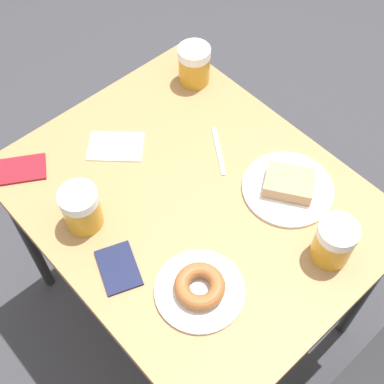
# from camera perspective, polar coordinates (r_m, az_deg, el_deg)

# --- Properties ---
(ground_plane) EXTENTS (8.00, 8.00, 0.00)m
(ground_plane) POSITION_cam_1_polar(r_m,az_deg,el_deg) (2.05, 0.00, -11.85)
(ground_plane) COLOR #333338
(table) EXTENTS (0.77, 0.95, 0.72)m
(table) POSITION_cam_1_polar(r_m,az_deg,el_deg) (1.46, 0.00, -1.90)
(table) COLOR #997044
(table) RESTS_ON ground_plane
(plate_with_cake) EXTENTS (0.24, 0.24, 0.05)m
(plate_with_cake) POSITION_cam_1_polar(r_m,az_deg,el_deg) (1.43, 10.24, 0.62)
(plate_with_cake) COLOR silver
(plate_with_cake) RESTS_ON table
(plate_with_donut) EXTENTS (0.21, 0.21, 0.05)m
(plate_with_donut) POSITION_cam_1_polar(r_m,az_deg,el_deg) (1.26, 0.81, -10.23)
(plate_with_donut) COLOR silver
(plate_with_donut) RESTS_ON table
(beer_mug_left) EXTENTS (0.10, 0.10, 0.12)m
(beer_mug_left) POSITION_cam_1_polar(r_m,az_deg,el_deg) (1.31, 14.92, -5.15)
(beer_mug_left) COLOR #C68C23
(beer_mug_left) RESTS_ON table
(beer_mug_center) EXTENTS (0.10, 0.10, 0.12)m
(beer_mug_center) POSITION_cam_1_polar(r_m,az_deg,el_deg) (1.65, 0.23, 13.42)
(beer_mug_center) COLOR #C68C23
(beer_mug_center) RESTS_ON table
(beer_mug_right) EXTENTS (0.10, 0.10, 0.12)m
(beer_mug_right) POSITION_cam_1_polar(r_m,az_deg,el_deg) (1.34, -11.73, -1.71)
(beer_mug_right) COLOR #C68C23
(beer_mug_right) RESTS_ON table
(napkin_folded) EXTENTS (0.18, 0.18, 0.00)m
(napkin_folded) POSITION_cam_1_polar(r_m,az_deg,el_deg) (1.52, -8.13, 4.83)
(napkin_folded) COLOR white
(napkin_folded) RESTS_ON table
(fork) EXTENTS (0.11, 0.15, 0.00)m
(fork) POSITION_cam_1_polar(r_m,az_deg,el_deg) (1.50, 2.86, 4.42)
(fork) COLOR silver
(fork) RESTS_ON table
(passport_near_edge) EXTENTS (0.15, 0.14, 0.01)m
(passport_near_edge) POSITION_cam_1_polar(r_m,az_deg,el_deg) (1.53, -17.64, 2.33)
(passport_near_edge) COLOR maroon
(passport_near_edge) RESTS_ON table
(passport_far_edge) EXTENTS (0.13, 0.15, 0.01)m
(passport_far_edge) POSITION_cam_1_polar(r_m,az_deg,el_deg) (1.31, -7.85, -8.02)
(passport_far_edge) COLOR #141938
(passport_far_edge) RESTS_ON table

